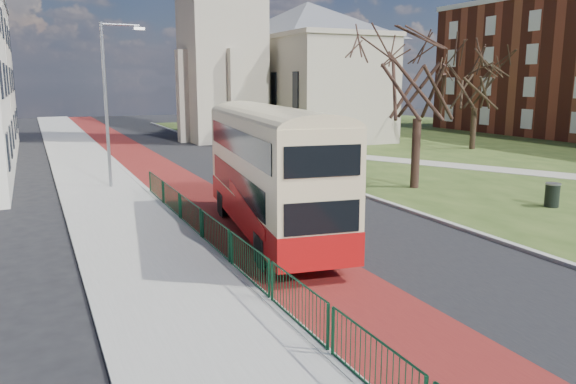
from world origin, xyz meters
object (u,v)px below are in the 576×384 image
streetlamp (109,97)px  winter_tree_near (420,62)px  litter_bin (552,195)px  bus (271,167)px  winter_tree_far (477,76)px

streetlamp → winter_tree_near: bearing=-24.3°
streetlamp → litter_bin: 20.98m
litter_bin → bus: bearing=176.4°
bus → winter_tree_near: 12.01m
winter_tree_near → litter_bin: size_ratio=8.72×
litter_bin → winter_tree_near: bearing=113.3°
bus → winter_tree_far: 29.85m
streetlamp → litter_bin: (16.47, -12.34, -4.04)m
litter_bin → winter_tree_far: bearing=56.4°
winter_tree_near → streetlamp: bearing=155.7°
winter_tree_far → winter_tree_near: bearing=-141.1°
winter_tree_near → litter_bin: (2.62, -6.08, -5.69)m
streetlamp → litter_bin: bearing=-36.8°
streetlamp → litter_bin: streetlamp is taller
streetlamp → bus: size_ratio=0.75×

